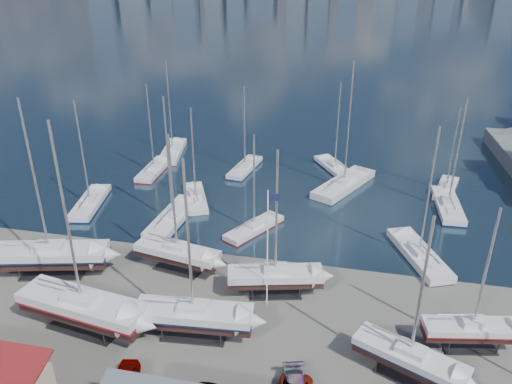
# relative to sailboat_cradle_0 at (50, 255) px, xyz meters

# --- Properties ---
(ground) EXTENTS (1400.00, 1400.00, 0.00)m
(ground) POSITION_rel_sailboat_cradle_0_xyz_m (20.44, -2.77, -2.20)
(ground) COLOR #605E59
(ground) RESTS_ON ground
(water) EXTENTS (1400.00, 600.00, 0.40)m
(water) POSITION_rel_sailboat_cradle_0_xyz_m (20.44, 307.23, -2.35)
(water) COLOR #1B2F3E
(water) RESTS_ON ground
(sailboat_cradle_0) EXTENTS (12.01, 5.91, 18.50)m
(sailboat_cradle_0) POSITION_rel_sailboat_cradle_0_xyz_m (0.00, 0.00, 0.00)
(sailboat_cradle_0) COLOR #2D2D33
(sailboat_cradle_0) RESTS_ON ground
(sailboat_cradle_1) EXTENTS (12.30, 5.16, 19.03)m
(sailboat_cradle_1) POSITION_rel_sailboat_cradle_0_xyz_m (7.52, -6.88, 0.03)
(sailboat_cradle_1) COLOR #2D2D33
(sailboat_cradle_1) RESTS_ON ground
(sailboat_cradle_2) EXTENTS (9.39, 4.19, 14.90)m
(sailboat_cradle_2) POSITION_rel_sailboat_cradle_0_xyz_m (12.39, 3.39, -0.18)
(sailboat_cradle_2) COLOR #2D2D33
(sailboat_cradle_2) RESTS_ON ground
(sailboat_cradle_3) EXTENTS (10.40, 3.73, 16.44)m
(sailboat_cradle_3) POSITION_rel_sailboat_cradle_0_xyz_m (17.24, -5.81, -0.11)
(sailboat_cradle_3) COLOR #2D2D33
(sailboat_cradle_3) RESTS_ON ground
(sailboat_cradle_4) EXTENTS (9.42, 4.67, 14.91)m
(sailboat_cradle_4) POSITION_rel_sailboat_cradle_0_xyz_m (23.03, 1.42, -0.18)
(sailboat_cradle_4) COLOR #2D2D33
(sailboat_cradle_4) RESTS_ON ground
(sailboat_cradle_5) EXTENTS (8.98, 5.88, 14.29)m
(sailboat_cradle_5) POSITION_rel_sailboat_cradle_0_xyz_m (34.96, -6.98, -0.22)
(sailboat_cradle_5) COLOR #2D2D33
(sailboat_cradle_5) RESTS_ON ground
(sailboat_cradle_6) EXTENTS (8.28, 3.68, 13.17)m
(sailboat_cradle_6) POSITION_rel_sailboat_cradle_0_xyz_m (40.21, -2.44, -0.27)
(sailboat_cradle_6) COLOR #2D2D33
(sailboat_cradle_6) RESTS_ON ground
(sailboat_moored_0) EXTENTS (4.66, 10.34, 14.93)m
(sailboat_moored_0) POSITION_rel_sailboat_cradle_0_xyz_m (-4.04, 14.87, -1.89)
(sailboat_moored_0) COLOR black
(sailboat_moored_0) RESTS_ON water
(sailboat_moored_1) EXTENTS (2.87, 9.49, 14.09)m
(sailboat_moored_1) POSITION_rel_sailboat_cradle_0_xyz_m (-0.27, 27.30, -1.89)
(sailboat_moored_1) COLOR black
(sailboat_moored_1) RESTS_ON water
(sailboat_moored_2) EXTENTS (4.86, 11.00, 16.06)m
(sailboat_moored_2) POSITION_rel_sailboat_cradle_0_xyz_m (-0.24, 35.09, -1.88)
(sailboat_moored_2) COLOR black
(sailboat_moored_2) RESTS_ON water
(sailboat_moored_3) EXTENTS (3.74, 11.18, 16.47)m
(sailboat_moored_3) POSITION_rel_sailboat_cradle_0_xyz_m (8.07, 13.22, -1.89)
(sailboat_moored_3) COLOR black
(sailboat_moored_3) RESTS_ON water
(sailboat_moored_4) EXTENTS (5.87, 9.17, 13.47)m
(sailboat_moored_4) POSITION_rel_sailboat_cradle_0_xyz_m (9.03, 19.19, -1.88)
(sailboat_moored_4) COLOR black
(sailboat_moored_4) RESTS_ON water
(sailboat_moored_5) EXTENTS (3.87, 9.34, 13.54)m
(sailboat_moored_5) POSITION_rel_sailboat_cradle_0_xyz_m (13.05, 30.92, -1.89)
(sailboat_moored_5) COLOR black
(sailboat_moored_5) RESTS_ON water
(sailboat_moored_6) EXTENTS (6.28, 8.53, 12.67)m
(sailboat_moored_6) POSITION_rel_sailboat_cradle_0_xyz_m (18.43, 12.94, -1.89)
(sailboat_moored_6) COLOR black
(sailboat_moored_6) RESTS_ON water
(sailboat_moored_7) EXTENTS (8.60, 12.55, 18.59)m
(sailboat_moored_7) POSITION_rel_sailboat_cradle_0_xyz_m (28.23, 27.57, -1.87)
(sailboat_moored_7) COLOR black
(sailboat_moored_7) RESTS_ON water
(sailboat_moored_8) EXTENTS (7.22, 9.46, 14.17)m
(sailboat_moored_8) POSITION_rel_sailboat_cradle_0_xyz_m (26.51, 33.78, -1.89)
(sailboat_moored_8) COLOR black
(sailboat_moored_8) RESTS_ON water
(sailboat_moored_9) EXTENTS (6.68, 10.71, 15.68)m
(sailboat_moored_9) POSITION_rel_sailboat_cradle_0_xyz_m (37.19, 10.84, -1.88)
(sailboat_moored_9) COLOR black
(sailboat_moored_9) RESTS_ON water
(sailboat_moored_10) EXTENTS (3.29, 10.44, 15.45)m
(sailboat_moored_10) POSITION_rel_sailboat_cradle_0_xyz_m (41.78, 23.91, -1.89)
(sailboat_moored_10) COLOR black
(sailboat_moored_10) RESTS_ON water
(sailboat_moored_11) EXTENTS (4.53, 8.65, 12.46)m
(sailboat_moored_11) POSITION_rel_sailboat_cradle_0_xyz_m (42.24, 29.46, -1.89)
(sailboat_moored_11) COLOR black
(sailboat_moored_11) RESTS_ON water
(car_a) EXTENTS (2.72, 4.87, 1.57)m
(car_a) POSITION_rel_sailboat_cradle_0_xyz_m (14.08, -12.95, -1.42)
(car_a) COLOR gray
(car_a) RESTS_ON ground
(flagpole) EXTENTS (1.05, 0.12, 11.89)m
(flagpole) POSITION_rel_sailboat_cradle_0_xyz_m (22.65, -0.39, 4.64)
(flagpole) COLOR white
(flagpole) RESTS_ON ground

